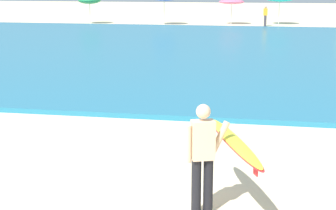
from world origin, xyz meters
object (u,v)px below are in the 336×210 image
(beach_umbrella_2, at_px, (232,2))
(beachgoer_near_row_mid, at_px, (265,15))
(beach_umbrella_0, at_px, (90,0))
(surfer_with_board, at_px, (217,149))

(beach_umbrella_2, relative_size, beachgoer_near_row_mid, 1.31)
(beachgoer_near_row_mid, bearing_deg, beach_umbrella_2, 153.39)
(beach_umbrella_0, distance_m, beachgoer_near_row_mid, 14.28)
(beach_umbrella_0, distance_m, beach_umbrella_2, 11.59)
(beach_umbrella_0, bearing_deg, surfer_with_board, -68.40)
(beach_umbrella_0, xyz_separation_m, beach_umbrella_2, (11.50, 1.46, -0.10))
(beach_umbrella_2, height_order, beachgoer_near_row_mid, beach_umbrella_2)
(beach_umbrella_0, xyz_separation_m, beachgoer_near_row_mid, (14.24, 0.09, -1.05))
(beach_umbrella_0, relative_size, beach_umbrella_2, 1.06)
(beach_umbrella_0, relative_size, beachgoer_near_row_mid, 1.39)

